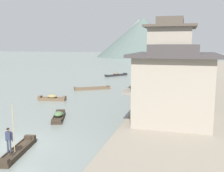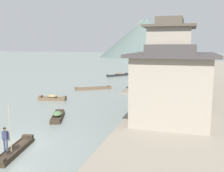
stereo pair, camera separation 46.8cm
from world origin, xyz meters
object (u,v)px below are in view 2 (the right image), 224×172
Objects in this scene: boat_foreground_poled at (15,150)px; boat_moored_nearest at (52,98)px; house_waterfront_far at (178,61)px; house_waterfront_nearest at (172,83)px; boatman_person at (6,137)px; house_waterfront_tall at (173,68)px; house_waterfront_narrow at (177,64)px; house_waterfront_second at (169,62)px; boat_moored_second at (93,88)px; boat_midriver_drifting at (58,116)px; boat_moored_third at (149,81)px; boat_moored_far at (118,75)px.

boat_moored_nearest is at bearing 110.66° from boat_foreground_poled.
house_waterfront_nearest is at bearing -88.45° from house_waterfront_far.
house_waterfront_nearest is (9.27, 8.82, 2.41)m from boatman_person.
house_waterfront_tall and house_waterfront_narrow have the same top height.
house_waterfront_narrow is at bearing 89.45° from house_waterfront_second.
boat_moored_nearest is 9.41m from boat_moored_second.
boatman_person is 31.02m from house_waterfront_narrow.
boat_foreground_poled reaches higher than boat_moored_second.
house_waterfront_narrow reaches higher than boat_moored_second.
house_waterfront_nearest and house_waterfront_far have the same top height.
boatman_person is at bearing -69.91° from boat_moored_nearest.
boat_midriver_drifting is (-1.14, 8.04, 0.09)m from boat_foreground_poled.
boat_midriver_drifting is 0.48× the size of house_waterfront_tall.
boat_moored_third is 0.81× the size of house_waterfront_narrow.
boat_moored_far reaches higher than boat_moored_nearest.
boat_foreground_poled is 8.13m from boat_midriver_drifting.
house_waterfront_tall is (8.68, 21.46, 3.77)m from boat_foreground_poled.
house_waterfront_far reaches higher than boat_moored_far.
boat_foreground_poled is 42.96m from boat_moored_far.
boat_moored_nearest is 27.26m from boat_moored_far.
house_waterfront_second is 7.12m from house_waterfront_tall.
house_waterfront_nearest reaches higher than boat_foreground_poled.
boat_moored_far is 37.87m from house_waterfront_nearest.
boat_moored_far is 0.83× the size of house_waterfront_narrow.
boatman_person is at bearing -81.34° from boat_moored_second.
boat_moored_nearest is 0.42× the size of house_waterfront_second.
house_waterfront_nearest is (10.64, -0.31, 3.67)m from boat_midriver_drifting.
boatman_person is (0.22, -1.08, 1.36)m from boat_foreground_poled.
house_waterfront_nearest reaches higher than boatman_person.
boat_moored_far is (1.31, 27.23, -0.04)m from boat_moored_nearest.
boat_moored_nearest is 0.47× the size of house_waterfront_nearest.
house_waterfront_nearest is 28.40m from house_waterfront_far.
boat_foreground_poled is at bearing -81.46° from boat_moored_second.
boatman_person is 17.69m from boat_moored_nearest.
house_waterfront_second is at bearing -4.04° from boat_moored_nearest.
boat_moored_far is at bearing 121.85° from house_waterfront_tall.
boat_foreground_poled is 1.23× the size of boat_moored_nearest.
boat_moored_second is (2.14, 9.16, -0.14)m from boat_moored_nearest.
boat_moored_nearest reaches higher than boat_midriver_drifting.
boat_moored_nearest is at bearing -92.75° from boat_moored_far.
boat_moored_far reaches higher than boat_moored_second.
house_waterfront_narrow reaches higher than boatman_person.
boatman_person is 0.38× the size of house_waterfront_tall.
house_waterfront_tall is (8.46, 22.54, 2.41)m from boatman_person.
boat_moored_second is at bearing -137.27° from house_waterfront_far.
boat_moored_nearest is at bearing -115.29° from boat_moored_third.
house_waterfront_second is (8.50, 15.54, 3.73)m from boatman_person.
house_waterfront_nearest is at bearing -86.60° from house_waterfront_tall.
house_waterfront_narrow reaches higher than boat_midriver_drifting.
house_waterfront_nearest reaches higher than boat_moored_far.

